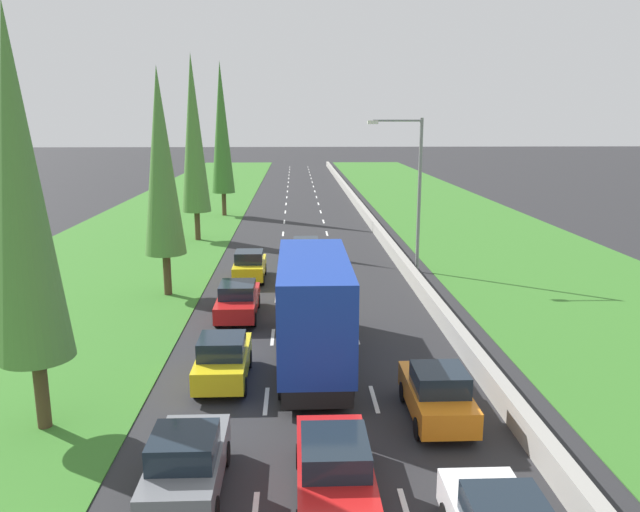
% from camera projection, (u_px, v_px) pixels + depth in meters
% --- Properties ---
extents(ground_plane, '(300.00, 300.00, 0.00)m').
position_uv_depth(ground_plane, '(303.00, 208.00, 63.87)').
color(ground_plane, '#28282B').
rests_on(ground_plane, ground).
extents(grass_verge_left, '(14.00, 140.00, 0.04)m').
position_uv_depth(grass_verge_left, '(180.00, 208.00, 63.37)').
color(grass_verge_left, '#387528').
rests_on(grass_verge_left, ground).
extents(grass_verge_right, '(14.00, 140.00, 0.04)m').
position_uv_depth(grass_verge_right, '(440.00, 207.00, 64.43)').
color(grass_verge_right, '#387528').
rests_on(grass_verge_right, ground).
extents(median_barrier, '(0.44, 120.00, 0.85)m').
position_uv_depth(median_barrier, '(357.00, 203.00, 64.00)').
color(median_barrier, '#9E9B93').
rests_on(median_barrier, ground).
extents(lane_markings, '(3.64, 116.00, 0.01)m').
position_uv_depth(lane_markings, '(303.00, 208.00, 63.87)').
color(lane_markings, white).
rests_on(lane_markings, ground).
extents(grey_hatchback_left_lane, '(1.74, 3.90, 1.72)m').
position_uv_depth(grey_hatchback_left_lane, '(187.00, 463.00, 14.75)').
color(grey_hatchback_left_lane, slate).
rests_on(grey_hatchback_left_lane, ground).
extents(red_sedan_centre_lane, '(1.82, 4.50, 1.64)m').
position_uv_depth(red_sedan_centre_lane, '(334.00, 469.00, 14.55)').
color(red_sedan_centre_lane, red).
rests_on(red_sedan_centre_lane, ground).
extents(yellow_hatchback_left_lane, '(1.74, 3.90, 1.72)m').
position_uv_depth(yellow_hatchback_left_lane, '(223.00, 359.00, 21.17)').
color(yellow_hatchback_left_lane, yellow).
rests_on(yellow_hatchback_left_lane, ground).
extents(blue_box_truck_centre_lane, '(2.46, 9.40, 4.18)m').
position_uv_depth(blue_box_truck_centre_lane, '(313.00, 306.00, 22.61)').
color(blue_box_truck_centre_lane, black).
rests_on(blue_box_truck_centre_lane, ground).
extents(yellow_sedan_centre_lane, '(1.82, 4.50, 1.64)m').
position_uv_depth(yellow_sedan_centre_lane, '(308.00, 278.00, 32.11)').
color(yellow_sedan_centre_lane, yellow).
rests_on(yellow_sedan_centre_lane, ground).
extents(orange_hatchback_right_lane, '(1.74, 3.90, 1.72)m').
position_uv_depth(orange_hatchback_right_lane, '(437.00, 394.00, 18.49)').
color(orange_hatchback_right_lane, orange).
rests_on(orange_hatchback_right_lane, ground).
extents(red_sedan_left_lane, '(1.82, 4.50, 1.64)m').
position_uv_depth(red_sedan_left_lane, '(238.00, 300.00, 28.25)').
color(red_sedan_left_lane, red).
rests_on(red_sedan_left_lane, ground).
extents(yellow_hatchback_left_lane_fourth, '(1.74, 3.90, 1.72)m').
position_uv_depth(yellow_hatchback_left_lane_fourth, '(250.00, 266.00, 34.78)').
color(yellow_hatchback_left_lane_fourth, yellow).
rests_on(yellow_hatchback_left_lane_fourth, ground).
extents(green_hatchback_centre_lane, '(1.74, 3.90, 1.72)m').
position_uv_depth(green_hatchback_centre_lane, '(306.00, 251.00, 38.60)').
color(green_hatchback_centre_lane, '#237A33').
rests_on(green_hatchback_centre_lane, ground).
extents(poplar_tree_nearest, '(2.10, 2.10, 11.93)m').
position_uv_depth(poplar_tree_nearest, '(21.00, 190.00, 16.67)').
color(poplar_tree_nearest, '#4C3823').
rests_on(poplar_tree_nearest, ground).
extents(poplar_tree_second, '(2.09, 2.09, 11.48)m').
position_uv_depth(poplar_tree_second, '(161.00, 163.00, 30.52)').
color(poplar_tree_second, '#4C3823').
rests_on(poplar_tree_second, ground).
extents(poplar_tree_third, '(2.14, 2.14, 13.62)m').
position_uv_depth(poplar_tree_third, '(194.00, 134.00, 44.91)').
color(poplar_tree_third, '#4C3823').
rests_on(poplar_tree_third, ground).
extents(poplar_tree_fourth, '(2.15, 2.15, 14.17)m').
position_uv_depth(poplar_tree_fourth, '(222.00, 128.00, 56.85)').
color(poplar_tree_fourth, '#4C3823').
rests_on(poplar_tree_fourth, ground).
extents(street_light_mast, '(3.20, 0.28, 9.00)m').
position_uv_depth(street_light_mast, '(414.00, 184.00, 35.76)').
color(street_light_mast, gray).
rests_on(street_light_mast, ground).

